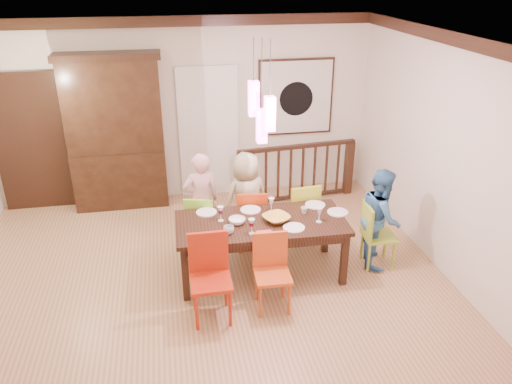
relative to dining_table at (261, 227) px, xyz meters
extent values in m
plane|color=#967348|center=(-0.72, 0.10, -0.66)|extent=(6.00, 6.00, 0.00)
plane|color=white|center=(-0.72, 0.10, 2.24)|extent=(6.00, 6.00, 0.00)
plane|color=beige|center=(-0.72, 2.60, 0.79)|extent=(6.00, 0.00, 6.00)
plane|color=beige|center=(2.28, 0.10, 0.79)|extent=(0.00, 5.00, 5.00)
cube|color=black|center=(-3.12, 2.55, 0.39)|extent=(1.04, 0.07, 2.24)
cube|color=silver|center=(-0.37, 2.56, 0.39)|extent=(0.97, 0.05, 2.22)
cube|color=black|center=(1.08, 2.57, 0.94)|extent=(1.25, 0.04, 1.25)
cube|color=silver|center=(1.08, 2.54, 0.94)|extent=(1.18, 0.02, 1.18)
cylinder|color=black|center=(1.08, 2.53, 0.92)|extent=(0.56, 0.01, 0.56)
cube|color=#E845A5|center=(-0.08, 0.05, 1.59)|extent=(0.11, 0.11, 0.38)
cylinder|color=black|center=(-0.08, 0.05, 2.01)|extent=(0.01, 0.01, 0.46)
cube|color=#E845A5|center=(0.08, -0.05, 1.44)|extent=(0.11, 0.11, 0.38)
cylinder|color=black|center=(0.08, -0.05, 1.93)|extent=(0.01, 0.01, 0.61)
cube|color=#E845A5|center=(0.00, 0.00, 1.29)|extent=(0.11, 0.11, 0.38)
cylinder|color=black|center=(0.00, 0.00, 1.86)|extent=(0.01, 0.01, 0.76)
cube|color=black|center=(0.00, 0.00, 0.06)|extent=(2.08, 0.98, 0.05)
cube|color=black|center=(-0.95, 0.39, -0.31)|extent=(0.08, 0.08, 0.70)
cube|color=black|center=(0.95, 0.39, -0.31)|extent=(0.08, 0.08, 0.70)
cube|color=black|center=(-0.95, -0.39, -0.31)|extent=(0.08, 0.08, 0.70)
cube|color=black|center=(0.95, -0.39, -0.31)|extent=(0.08, 0.08, 0.70)
cube|color=black|center=(0.00, 0.41, -0.01)|extent=(1.86, 0.08, 0.10)
cube|color=black|center=(0.00, -0.41, -0.01)|extent=(1.86, 0.08, 0.10)
cube|color=#82CD33|center=(-0.68, 0.69, -0.25)|extent=(0.47, 0.47, 0.04)
cube|color=#82CD33|center=(-0.68, 0.69, -0.02)|extent=(0.38, 0.14, 0.42)
cylinder|color=#82CD33|center=(-0.83, 0.54, -0.46)|extent=(0.03, 0.03, 0.40)
cylinder|color=#82CD33|center=(-0.52, 0.54, -0.46)|extent=(0.03, 0.03, 0.40)
cylinder|color=#82CD33|center=(-0.83, 0.85, -0.46)|extent=(0.03, 0.03, 0.40)
cylinder|color=#82CD33|center=(-0.52, 0.85, -0.46)|extent=(0.03, 0.03, 0.40)
cube|color=#BA350B|center=(0.00, 0.67, -0.23)|extent=(0.44, 0.44, 0.04)
cube|color=#BA350B|center=(0.00, 0.67, 0.00)|extent=(0.40, 0.08, 0.44)
cylinder|color=#BA350B|center=(-0.16, 0.51, -0.45)|extent=(0.03, 0.03, 0.42)
cylinder|color=#BA350B|center=(0.16, 0.51, -0.45)|extent=(0.03, 0.03, 0.42)
cylinder|color=#BA350B|center=(-0.16, 0.83, -0.45)|extent=(0.03, 0.03, 0.42)
cylinder|color=#BA350B|center=(0.16, 0.83, -0.45)|extent=(0.03, 0.03, 0.42)
cube|color=#B2C027|center=(0.68, 0.68, -0.22)|extent=(0.47, 0.47, 0.04)
cube|color=#B2C027|center=(0.68, 0.68, 0.03)|extent=(0.42, 0.09, 0.46)
cylinder|color=#B2C027|center=(0.51, 0.51, -0.44)|extent=(0.04, 0.04, 0.44)
cylinder|color=#B2C027|center=(0.85, 0.51, -0.44)|extent=(0.04, 0.04, 0.44)
cylinder|color=#B2C027|center=(0.51, 0.85, -0.44)|extent=(0.04, 0.04, 0.44)
cylinder|color=#B2C027|center=(0.85, 0.85, -0.44)|extent=(0.04, 0.04, 0.44)
cube|color=#A1220D|center=(-0.70, -0.75, -0.19)|extent=(0.44, 0.44, 0.04)
cube|color=#A1220D|center=(-0.70, -0.75, 0.07)|extent=(0.44, 0.04, 0.48)
cylinder|color=#A1220D|center=(-0.88, -0.93, -0.43)|extent=(0.04, 0.04, 0.46)
cylinder|color=#A1220D|center=(-0.52, -0.93, -0.43)|extent=(0.04, 0.04, 0.46)
cylinder|color=#A1220D|center=(-0.88, -0.57, -0.43)|extent=(0.04, 0.04, 0.46)
cylinder|color=#A1220D|center=(-0.52, -0.57, -0.43)|extent=(0.04, 0.04, 0.46)
cube|color=#BE4719|center=(-0.01, -0.70, -0.24)|extent=(0.41, 0.41, 0.04)
cube|color=#BE4719|center=(-0.01, -0.70, 0.00)|extent=(0.40, 0.05, 0.44)
cylinder|color=#BE4719|center=(-0.17, -0.86, -0.46)|extent=(0.03, 0.03, 0.42)
cylinder|color=#BE4719|center=(0.15, -0.86, -0.46)|extent=(0.03, 0.03, 0.42)
cylinder|color=#BE4719|center=(-0.17, -0.54, -0.46)|extent=(0.03, 0.03, 0.42)
cylinder|color=#BE4719|center=(0.15, -0.54, -0.46)|extent=(0.03, 0.03, 0.42)
cube|color=#95B72F|center=(1.53, -0.07, -0.24)|extent=(0.43, 0.43, 0.04)
cube|color=#95B72F|center=(1.53, -0.07, -0.01)|extent=(0.07, 0.39, 0.43)
cylinder|color=#95B72F|center=(1.37, -0.23, -0.46)|extent=(0.03, 0.03, 0.41)
cylinder|color=#95B72F|center=(1.68, -0.23, -0.46)|extent=(0.03, 0.03, 0.41)
cylinder|color=#95B72F|center=(1.37, 0.09, -0.46)|extent=(0.03, 0.03, 0.41)
cylinder|color=#95B72F|center=(1.68, 0.09, -0.46)|extent=(0.03, 0.03, 0.41)
cube|color=black|center=(-1.81, 2.38, -0.20)|extent=(1.43, 0.44, 0.92)
cube|color=black|center=(-1.81, 2.40, 0.98)|extent=(1.43, 0.40, 1.43)
cube|color=black|center=(-1.81, 2.59, 0.98)|extent=(1.23, 0.02, 1.23)
cube|color=black|center=(-1.81, 2.40, 1.71)|extent=(1.54, 0.44, 0.10)
cube|color=black|center=(0.06, 2.05, -0.20)|extent=(0.13, 0.13, 0.92)
cube|color=black|center=(1.93, 2.05, -0.20)|extent=(0.13, 0.13, 0.92)
cube|color=black|center=(1.00, 2.05, 0.27)|extent=(1.99, 0.28, 0.06)
cube|color=black|center=(1.00, 2.05, -0.61)|extent=(1.87, 0.25, 0.05)
imported|color=#FCBFC6|center=(-0.65, 0.87, 0.01)|extent=(0.54, 0.40, 1.35)
imported|color=#BFB990|center=(-0.04, 0.83, 0.00)|extent=(0.74, 0.59, 1.33)
imported|color=teal|center=(1.55, 0.00, -0.01)|extent=(0.66, 0.75, 1.30)
imported|color=gold|center=(0.18, -0.03, 0.12)|extent=(0.41, 0.41, 0.08)
imported|color=white|center=(-0.29, 0.00, 0.12)|extent=(0.24, 0.24, 0.06)
imported|color=silver|center=(-0.43, -0.23, 0.13)|extent=(0.13, 0.13, 0.10)
imported|color=silver|center=(0.57, 0.11, 0.13)|extent=(0.09, 0.09, 0.08)
cylinder|color=white|center=(-0.63, 0.35, 0.09)|extent=(0.26, 0.26, 0.01)
cylinder|color=white|center=(-0.08, 0.31, 0.09)|extent=(0.26, 0.26, 0.01)
cylinder|color=white|center=(0.77, 0.30, 0.09)|extent=(0.26, 0.26, 0.01)
cylinder|color=white|center=(-0.70, -0.33, 0.09)|extent=(0.26, 0.26, 0.01)
cylinder|color=white|center=(0.35, -0.25, 0.09)|extent=(0.26, 0.26, 0.01)
cylinder|color=white|center=(0.99, 0.04, 0.09)|extent=(0.26, 0.26, 0.01)
cube|color=#D83359|center=(-0.02, -0.32, 0.09)|extent=(0.18, 0.14, 0.01)
camera|label=1|loc=(-1.05, -5.24, 2.94)|focal=35.00mm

